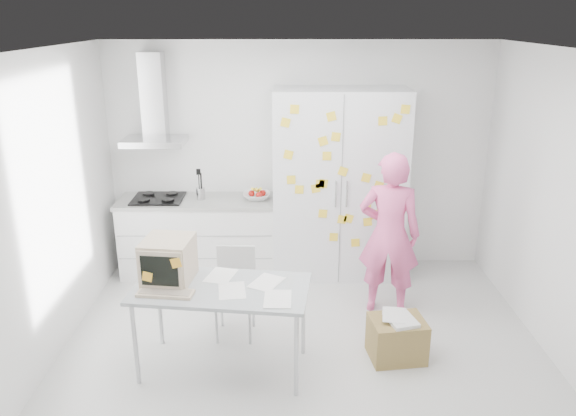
{
  "coord_description": "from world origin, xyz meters",
  "views": [
    {
      "loc": [
        -0.15,
        -4.52,
        2.97
      ],
      "look_at": [
        -0.14,
        0.61,
        1.19
      ],
      "focal_mm": 35.0,
      "sensor_mm": 36.0,
      "label": 1
    }
  ],
  "objects_px": {
    "cardboard_box": "(397,338)",
    "desk": "(187,273)",
    "person": "(389,234)",
    "chair": "(235,286)"
  },
  "relations": [
    {
      "from": "cardboard_box",
      "to": "desk",
      "type": "bearing_deg",
      "value": -177.78
    },
    {
      "from": "person",
      "to": "cardboard_box",
      "type": "xyz_separation_m",
      "value": [
        -0.04,
        -0.88,
        -0.66
      ]
    },
    {
      "from": "desk",
      "to": "cardboard_box",
      "type": "bearing_deg",
      "value": 9.2
    },
    {
      "from": "person",
      "to": "chair",
      "type": "distance_m",
      "value": 1.63
    },
    {
      "from": "chair",
      "to": "person",
      "type": "bearing_deg",
      "value": 18.14
    },
    {
      "from": "cardboard_box",
      "to": "chair",
      "type": "bearing_deg",
      "value": 162.9
    },
    {
      "from": "person",
      "to": "desk",
      "type": "relative_size",
      "value": 1.11
    },
    {
      "from": "person",
      "to": "desk",
      "type": "height_order",
      "value": "person"
    },
    {
      "from": "person",
      "to": "chair",
      "type": "height_order",
      "value": "person"
    },
    {
      "from": "chair",
      "to": "cardboard_box",
      "type": "relative_size",
      "value": 1.65
    }
  ]
}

